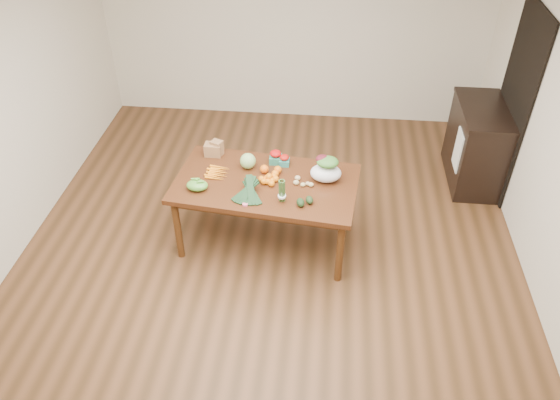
# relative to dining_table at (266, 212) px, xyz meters

# --- Properties ---
(floor) EXTENTS (6.00, 6.00, 0.00)m
(floor) POSITION_rel_dining_table_xyz_m (0.05, -0.32, -0.38)
(floor) COLOR brown
(floor) RESTS_ON ground
(room_walls) EXTENTS (5.02, 6.02, 2.70)m
(room_walls) POSITION_rel_dining_table_xyz_m (0.05, -0.32, 0.97)
(room_walls) COLOR beige
(room_walls) RESTS_ON floor
(dining_table) EXTENTS (1.83, 1.15, 0.75)m
(dining_table) POSITION_rel_dining_table_xyz_m (0.00, 0.00, 0.00)
(dining_table) COLOR #42230F
(dining_table) RESTS_ON floor
(doorway_dark) EXTENTS (0.02, 1.00, 2.10)m
(doorway_dark) POSITION_rel_dining_table_xyz_m (2.53, 1.28, 0.68)
(doorway_dark) COLOR black
(doorway_dark) RESTS_ON floor
(cabinet) EXTENTS (0.52, 1.02, 0.94)m
(cabinet) POSITION_rel_dining_table_xyz_m (2.27, 1.33, 0.10)
(cabinet) COLOR black
(cabinet) RESTS_ON floor
(dish_towel) EXTENTS (0.02, 0.28, 0.45)m
(dish_towel) POSITION_rel_dining_table_xyz_m (2.01, 1.08, 0.18)
(dish_towel) COLOR white
(dish_towel) RESTS_ON cabinet
(paper_bag) EXTENTS (0.24, 0.21, 0.16)m
(paper_bag) POSITION_rel_dining_table_xyz_m (-0.59, 0.41, 0.45)
(paper_bag) COLOR #9D7646
(paper_bag) RESTS_ON dining_table
(cabbage) EXTENTS (0.16, 0.16, 0.16)m
(cabbage) POSITION_rel_dining_table_xyz_m (-0.20, 0.22, 0.45)
(cabbage) COLOR #A9CF77
(cabbage) RESTS_ON dining_table
(strawberry_basket_a) EXTENTS (0.13, 0.13, 0.11)m
(strawberry_basket_a) POSITION_rel_dining_table_xyz_m (0.06, 0.34, 0.43)
(strawberry_basket_a) COLOR red
(strawberry_basket_a) RESTS_ON dining_table
(strawberry_basket_b) EXTENTS (0.11, 0.11, 0.09)m
(strawberry_basket_b) POSITION_rel_dining_table_xyz_m (0.15, 0.31, 0.42)
(strawberry_basket_b) COLOR red
(strawberry_basket_b) RESTS_ON dining_table
(orange_a) EXTENTS (0.09, 0.09, 0.09)m
(orange_a) POSITION_rel_dining_table_xyz_m (-0.03, 0.15, 0.42)
(orange_a) COLOR orange
(orange_a) RESTS_ON dining_table
(orange_b) EXTENTS (0.08, 0.08, 0.08)m
(orange_b) POSITION_rel_dining_table_xyz_m (0.10, 0.16, 0.41)
(orange_b) COLOR orange
(orange_b) RESTS_ON dining_table
(orange_c) EXTENTS (0.07, 0.07, 0.07)m
(orange_c) POSITION_rel_dining_table_xyz_m (0.08, 0.09, 0.41)
(orange_c) COLOR #FF630F
(orange_c) RESTS_ON dining_table
(mandarin_cluster) EXTENTS (0.20, 0.20, 0.10)m
(mandarin_cluster) POSITION_rel_dining_table_xyz_m (0.03, -0.00, 0.42)
(mandarin_cluster) COLOR orange
(mandarin_cluster) RESTS_ON dining_table
(carrots) EXTENTS (0.24, 0.27, 0.03)m
(carrots) POSITION_rel_dining_table_xyz_m (-0.49, 0.08, 0.39)
(carrots) COLOR orange
(carrots) RESTS_ON dining_table
(snap_pea_bag) EXTENTS (0.20, 0.15, 0.09)m
(snap_pea_bag) POSITION_rel_dining_table_xyz_m (-0.62, -0.18, 0.42)
(snap_pea_bag) COLOR #52A538
(snap_pea_bag) RESTS_ON dining_table
(kale_bunch) EXTENTS (0.36, 0.43, 0.16)m
(kale_bunch) POSITION_rel_dining_table_xyz_m (-0.13, -0.28, 0.45)
(kale_bunch) COLOR black
(kale_bunch) RESTS_ON dining_table
(asparagus_bundle) EXTENTS (0.09, 0.12, 0.26)m
(asparagus_bundle) POSITION_rel_dining_table_xyz_m (0.18, -0.29, 0.50)
(asparagus_bundle) COLOR #446F32
(asparagus_bundle) RESTS_ON dining_table
(potato_a) EXTENTS (0.06, 0.05, 0.05)m
(potato_a) POSITION_rel_dining_table_xyz_m (0.29, -0.01, 0.40)
(potato_a) COLOR tan
(potato_a) RESTS_ON dining_table
(potato_b) EXTENTS (0.05, 0.04, 0.04)m
(potato_b) POSITION_rel_dining_table_xyz_m (0.36, -0.04, 0.40)
(potato_b) COLOR tan
(potato_b) RESTS_ON dining_table
(potato_c) EXTENTS (0.05, 0.04, 0.04)m
(potato_c) POSITION_rel_dining_table_xyz_m (0.40, -0.02, 0.39)
(potato_c) COLOR tan
(potato_c) RESTS_ON dining_table
(potato_d) EXTENTS (0.06, 0.05, 0.05)m
(potato_d) POSITION_rel_dining_table_xyz_m (0.30, 0.06, 0.40)
(potato_d) COLOR tan
(potato_d) RESTS_ON dining_table
(potato_e) EXTENTS (0.05, 0.04, 0.04)m
(potato_e) POSITION_rel_dining_table_xyz_m (0.44, -0.03, 0.40)
(potato_e) COLOR #CABC74
(potato_e) RESTS_ON dining_table
(avocado_a) EXTENTS (0.10, 0.12, 0.07)m
(avocado_a) POSITION_rel_dining_table_xyz_m (0.36, -0.33, 0.41)
(avocado_a) COLOR black
(avocado_a) RESTS_ON dining_table
(avocado_b) EXTENTS (0.09, 0.11, 0.07)m
(avocado_b) POSITION_rel_dining_table_xyz_m (0.43, -0.28, 0.41)
(avocado_b) COLOR black
(avocado_b) RESTS_ON dining_table
(salad_bag) EXTENTS (0.32, 0.26, 0.23)m
(salad_bag) POSITION_rel_dining_table_xyz_m (0.57, 0.09, 0.49)
(salad_bag) COLOR white
(salad_bag) RESTS_ON dining_table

